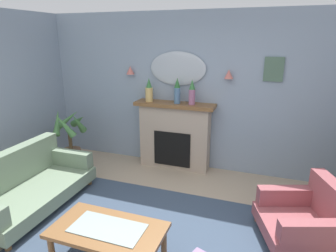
{
  "coord_description": "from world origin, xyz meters",
  "views": [
    {
      "loc": [
        0.95,
        -2.22,
        2.2
      ],
      "look_at": [
        -0.27,
        1.22,
        1.08
      ],
      "focal_mm": 30.82,
      "sensor_mm": 36.0,
      "label": 1
    }
  ],
  "objects_px": {
    "potted_plant_tall_palm": "(71,139)",
    "wall_sconce_left": "(130,70)",
    "mantel_vase_left": "(192,92)",
    "framed_picture": "(274,69)",
    "coffee_table": "(108,233)",
    "floral_couch": "(26,184)",
    "wall_mirror": "(178,69)",
    "wall_sconce_right": "(229,74)",
    "mantel_vase_right": "(177,91)",
    "armchair_in_corner": "(308,217)",
    "fireplace": "(175,136)",
    "mantel_vase_centre": "(149,91)"
  },
  "relations": [
    {
      "from": "potted_plant_tall_palm",
      "to": "wall_sconce_left",
      "type": "bearing_deg",
      "value": 33.7
    },
    {
      "from": "mantel_vase_left",
      "to": "framed_picture",
      "type": "height_order",
      "value": "framed_picture"
    },
    {
      "from": "wall_sconce_left",
      "to": "coffee_table",
      "type": "bearing_deg",
      "value": -68.94
    },
    {
      "from": "floral_couch",
      "to": "potted_plant_tall_palm",
      "type": "xyz_separation_m",
      "value": [
        -0.29,
        1.33,
        0.17
      ]
    },
    {
      "from": "wall_mirror",
      "to": "floral_couch",
      "type": "relative_size",
      "value": 0.56
    },
    {
      "from": "potted_plant_tall_palm",
      "to": "wall_sconce_right",
      "type": "bearing_deg",
      "value": 13.17
    },
    {
      "from": "mantel_vase_right",
      "to": "coffee_table",
      "type": "height_order",
      "value": "mantel_vase_right"
    },
    {
      "from": "wall_sconce_right",
      "to": "framed_picture",
      "type": "xyz_separation_m",
      "value": [
        0.65,
        0.06,
        0.09
      ]
    },
    {
      "from": "wall_sconce_left",
      "to": "armchair_in_corner",
      "type": "distance_m",
      "value": 3.48
    },
    {
      "from": "wall_mirror",
      "to": "wall_sconce_right",
      "type": "bearing_deg",
      "value": -3.37
    },
    {
      "from": "wall_sconce_left",
      "to": "armchair_in_corner",
      "type": "relative_size",
      "value": 0.13
    },
    {
      "from": "fireplace",
      "to": "mantel_vase_centre",
      "type": "xyz_separation_m",
      "value": [
        -0.45,
        -0.03,
        0.76
      ]
    },
    {
      "from": "armchair_in_corner",
      "to": "mantel_vase_left",
      "type": "bearing_deg",
      "value": 141.81
    },
    {
      "from": "floral_couch",
      "to": "coffee_table",
      "type": "bearing_deg",
      "value": -20.02
    },
    {
      "from": "mantel_vase_right",
      "to": "wall_sconce_right",
      "type": "relative_size",
      "value": 3.01
    },
    {
      "from": "fireplace",
      "to": "mantel_vase_right",
      "type": "height_order",
      "value": "mantel_vase_right"
    },
    {
      "from": "armchair_in_corner",
      "to": "potted_plant_tall_palm",
      "type": "height_order",
      "value": "potted_plant_tall_palm"
    },
    {
      "from": "framed_picture",
      "to": "potted_plant_tall_palm",
      "type": "xyz_separation_m",
      "value": [
        -3.27,
        -0.67,
        -1.26
      ]
    },
    {
      "from": "coffee_table",
      "to": "potted_plant_tall_palm",
      "type": "distance_m",
      "value": 2.7
    },
    {
      "from": "mantel_vase_centre",
      "to": "mantel_vase_left",
      "type": "bearing_deg",
      "value": -0.0
    },
    {
      "from": "wall_mirror",
      "to": "framed_picture",
      "type": "distance_m",
      "value": 1.5
    },
    {
      "from": "mantel_vase_centre",
      "to": "mantel_vase_right",
      "type": "xyz_separation_m",
      "value": [
        0.5,
        -0.0,
        0.03
      ]
    },
    {
      "from": "wall_mirror",
      "to": "wall_sconce_left",
      "type": "height_order",
      "value": "wall_mirror"
    },
    {
      "from": "wall_sconce_left",
      "to": "potted_plant_tall_palm",
      "type": "distance_m",
      "value": 1.61
    },
    {
      "from": "mantel_vase_right",
      "to": "wall_mirror",
      "type": "xyz_separation_m",
      "value": [
        -0.05,
        0.17,
        0.34
      ]
    },
    {
      "from": "coffee_table",
      "to": "armchair_in_corner",
      "type": "relative_size",
      "value": 1.06
    },
    {
      "from": "wall_sconce_left",
      "to": "armchair_in_corner",
      "type": "height_order",
      "value": "wall_sconce_left"
    },
    {
      "from": "mantel_vase_right",
      "to": "mantel_vase_left",
      "type": "xyz_separation_m",
      "value": [
        0.25,
        0.0,
        -0.01
      ]
    },
    {
      "from": "mantel_vase_left",
      "to": "wall_sconce_right",
      "type": "relative_size",
      "value": 2.91
    },
    {
      "from": "mantel_vase_right",
      "to": "mantel_vase_left",
      "type": "height_order",
      "value": "mantel_vase_right"
    },
    {
      "from": "mantel_vase_centre",
      "to": "wall_mirror",
      "type": "distance_m",
      "value": 0.61
    },
    {
      "from": "mantel_vase_centre",
      "to": "mantel_vase_right",
      "type": "relative_size",
      "value": 0.94
    },
    {
      "from": "mantel_vase_centre",
      "to": "wall_sconce_left",
      "type": "bearing_deg",
      "value": 163.3
    },
    {
      "from": "fireplace",
      "to": "wall_mirror",
      "type": "bearing_deg",
      "value": 90.0
    },
    {
      "from": "mantel_vase_centre",
      "to": "mantel_vase_left",
      "type": "distance_m",
      "value": 0.75
    },
    {
      "from": "mantel_vase_centre",
      "to": "floral_couch",
      "type": "xyz_separation_m",
      "value": [
        -1.03,
        -1.82,
        -1.02
      ]
    },
    {
      "from": "wall_sconce_left",
      "to": "wall_sconce_right",
      "type": "bearing_deg",
      "value": 0.0
    },
    {
      "from": "mantel_vase_centre",
      "to": "wall_sconce_left",
      "type": "distance_m",
      "value": 0.53
    },
    {
      "from": "mantel_vase_left",
      "to": "potted_plant_tall_palm",
      "type": "distance_m",
      "value": 2.3
    },
    {
      "from": "fireplace",
      "to": "wall_sconce_left",
      "type": "distance_m",
      "value": 1.38
    },
    {
      "from": "fireplace",
      "to": "armchair_in_corner",
      "type": "bearing_deg",
      "value": -34.34
    },
    {
      "from": "wall_mirror",
      "to": "wall_sconce_left",
      "type": "bearing_deg",
      "value": -176.63
    },
    {
      "from": "mantel_vase_centre",
      "to": "mantel_vase_left",
      "type": "height_order",
      "value": "mantel_vase_left"
    },
    {
      "from": "fireplace",
      "to": "wall_sconce_right",
      "type": "relative_size",
      "value": 9.71
    },
    {
      "from": "mantel_vase_right",
      "to": "coffee_table",
      "type": "distance_m",
      "value": 2.6
    },
    {
      "from": "mantel_vase_left",
      "to": "fireplace",
      "type": "bearing_deg",
      "value": 174.61
    },
    {
      "from": "mantel_vase_centre",
      "to": "wall_sconce_right",
      "type": "xyz_separation_m",
      "value": [
        1.3,
        0.12,
        0.32
      ]
    },
    {
      "from": "wall_sconce_right",
      "to": "fireplace",
      "type": "bearing_deg",
      "value": -173.84
    },
    {
      "from": "mantel_vase_right",
      "to": "mantel_vase_left",
      "type": "distance_m",
      "value": 0.25
    },
    {
      "from": "wall_sconce_right",
      "to": "wall_sconce_left",
      "type": "bearing_deg",
      "value": 180.0
    }
  ]
}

